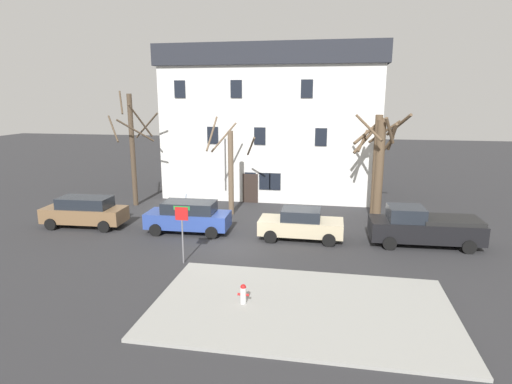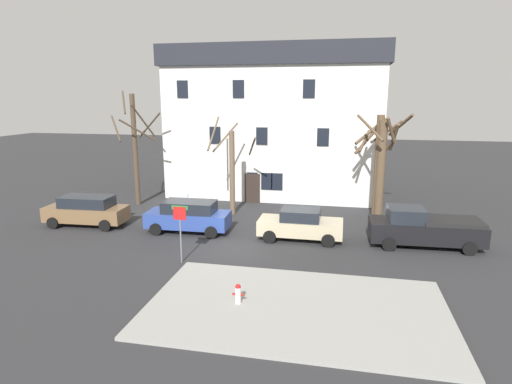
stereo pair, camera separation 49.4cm
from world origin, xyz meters
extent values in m
plane|color=#2D2D30|center=(0.00, 0.00, 0.00)|extent=(120.00, 120.00, 0.00)
cube|color=#999993|center=(3.91, -5.90, 0.06)|extent=(10.67, 6.33, 0.12)
cube|color=white|center=(0.15, 13.49, 4.80)|extent=(15.69, 8.30, 9.60)
cube|color=#23262D|center=(0.15, 13.49, 10.34)|extent=(16.19, 8.80, 1.48)
cube|color=#2D231E|center=(-0.95, 9.29, 1.05)|extent=(1.10, 0.12, 2.10)
cube|color=black|center=(-0.96, 9.30, 1.60)|extent=(0.80, 0.08, 1.20)
cube|color=black|center=(0.10, 9.30, 1.60)|extent=(0.80, 0.08, 1.20)
cube|color=black|center=(0.83, 9.30, 1.60)|extent=(0.80, 0.08, 1.20)
cube|color=black|center=(-3.66, 9.30, 4.80)|extent=(0.80, 0.08, 1.20)
cube|color=black|center=(-0.26, 9.30, 4.80)|extent=(0.80, 0.08, 1.20)
cube|color=black|center=(3.96, 9.30, 4.80)|extent=(0.80, 0.08, 1.20)
cube|color=black|center=(-5.99, 9.30, 8.00)|extent=(0.80, 0.08, 1.20)
cube|color=black|center=(-1.92, 9.30, 8.00)|extent=(0.80, 0.08, 1.20)
cube|color=black|center=(2.92, 9.30, 8.00)|extent=(0.80, 0.08, 1.20)
cylinder|color=#4C3D2D|center=(-8.78, 7.12, 3.84)|extent=(0.34, 0.34, 7.68)
cylinder|color=#4C3D2D|center=(-8.15, 8.23, 5.49)|extent=(2.34, 1.39, 1.89)
cylinder|color=#4C3D2D|center=(-9.24, 6.83, 7.10)|extent=(0.73, 1.07, 1.54)
cylinder|color=#4C3D2D|center=(-7.88, 6.77, 5.90)|extent=(0.83, 1.91, 2.25)
cylinder|color=#4C3D2D|center=(-8.02, 6.22, 5.30)|extent=(1.92, 1.63, 1.57)
cylinder|color=#4C3D2D|center=(-9.68, 6.35, 5.40)|extent=(1.68, 1.93, 1.65)
cylinder|color=brown|center=(-1.57, 6.05, 2.69)|extent=(0.35, 0.35, 5.39)
cylinder|color=brown|center=(-2.77, 6.05, 5.21)|extent=(0.13, 2.47, 2.01)
cylinder|color=brown|center=(-0.35, 6.50, 4.38)|extent=(1.03, 2.54, 1.46)
cylinder|color=brown|center=(-2.18, 6.72, 4.91)|extent=(1.49, 1.35, 1.85)
cylinder|color=brown|center=(7.44, 6.62, 3.21)|extent=(0.45, 0.45, 6.42)
cylinder|color=brown|center=(7.94, 7.01, 4.38)|extent=(0.98, 1.18, 1.61)
cylinder|color=brown|center=(7.87, 7.46, 5.34)|extent=(1.84, 1.05, 1.52)
cylinder|color=brown|center=(6.58, 6.90, 4.83)|extent=(0.75, 1.85, 1.25)
cylinder|color=brown|center=(6.82, 5.91, 5.70)|extent=(1.60, 1.44, 1.51)
cylinder|color=brown|center=(7.60, 6.44, 3.07)|extent=(0.53, 0.53, 6.14)
cylinder|color=brown|center=(8.03, 6.15, 5.53)|extent=(0.81, 1.10, 1.62)
cylinder|color=brown|center=(6.96, 7.32, 5.11)|extent=(1.98, 1.51, 2.18)
cylinder|color=brown|center=(8.26, 6.55, 5.11)|extent=(0.44, 1.50, 1.73)
cylinder|color=brown|center=(6.88, 7.26, 5.35)|extent=(1.85, 1.64, 1.48)
cylinder|color=brown|center=(8.63, 6.93, 5.81)|extent=(1.20, 2.23, 1.46)
cube|color=brown|center=(-9.37, 1.78, 0.74)|extent=(4.82, 1.96, 0.85)
cube|color=#1E232B|center=(-9.27, 1.78, 1.48)|extent=(3.01, 1.67, 0.62)
cylinder|color=black|center=(-10.94, 0.83, 0.34)|extent=(0.69, 0.25, 0.68)
cylinder|color=black|center=(-11.02, 2.57, 0.34)|extent=(0.69, 0.25, 0.68)
cylinder|color=black|center=(-7.71, 0.98, 0.34)|extent=(0.69, 0.25, 0.68)
cylinder|color=black|center=(-7.79, 2.72, 0.34)|extent=(0.69, 0.25, 0.68)
cube|color=#2D4799|center=(-3.05, 1.85, 0.74)|extent=(4.68, 1.92, 0.84)
cube|color=#1E232B|center=(-2.96, 1.85, 1.47)|extent=(2.92, 1.65, 0.62)
cylinder|color=black|center=(-4.60, 0.91, 0.34)|extent=(0.69, 0.24, 0.68)
cylinder|color=black|center=(-4.65, 2.70, 0.34)|extent=(0.69, 0.24, 0.68)
cylinder|color=black|center=(-1.45, 1.00, 0.34)|extent=(0.69, 0.24, 0.68)
cylinder|color=black|center=(-1.50, 2.79, 0.34)|extent=(0.69, 0.24, 0.68)
cube|color=#C6B793|center=(3.27, 1.80, 0.71)|extent=(4.43, 1.81, 0.77)
cube|color=#1E232B|center=(3.27, 1.80, 1.38)|extent=(2.04, 1.59, 0.58)
cylinder|color=black|center=(1.76, 0.90, 0.34)|extent=(0.68, 0.22, 0.68)
cylinder|color=black|center=(1.76, 2.70, 0.34)|extent=(0.68, 0.22, 0.68)
cylinder|color=black|center=(4.77, 0.89, 0.34)|extent=(0.68, 0.22, 0.68)
cylinder|color=black|center=(4.78, 2.70, 0.34)|extent=(0.68, 0.22, 0.68)
cube|color=black|center=(9.59, 2.01, 0.81)|extent=(5.56, 2.19, 0.98)
cube|color=#1E232B|center=(8.60, 1.98, 1.65)|extent=(1.82, 1.81, 0.70)
cube|color=black|center=(10.79, 2.06, 1.40)|extent=(2.93, 2.01, 0.20)
cylinder|color=black|center=(7.76, 0.95, 0.34)|extent=(0.69, 0.25, 0.68)
cylinder|color=black|center=(7.68, 2.94, 0.34)|extent=(0.69, 0.25, 0.68)
cylinder|color=black|center=(11.49, 1.09, 0.34)|extent=(0.69, 0.25, 0.68)
cylinder|color=black|center=(11.41, 3.08, 0.34)|extent=(0.69, 0.25, 0.68)
cylinder|color=silver|center=(1.80, -6.08, 0.43)|extent=(0.22, 0.22, 0.61)
sphere|color=red|center=(1.80, -6.08, 0.75)|extent=(0.21, 0.21, 0.21)
cylinder|color=red|center=(1.64, -6.08, 0.46)|extent=(0.10, 0.09, 0.09)
cylinder|color=red|center=(1.96, -6.08, 0.46)|extent=(0.10, 0.09, 0.09)
cylinder|color=slate|center=(-1.76, -2.53, 1.33)|extent=(0.07, 0.07, 2.65)
cube|color=red|center=(-1.76, -2.55, 2.35)|extent=(0.60, 0.03, 0.60)
cube|color=#1E8C38|center=(-1.76, -2.51, 2.60)|extent=(0.76, 0.02, 0.18)
torus|color=black|center=(-4.21, 6.89, 0.36)|extent=(0.71, 0.14, 0.71)
torus|color=black|center=(-5.24, 6.76, 0.36)|extent=(0.71, 0.14, 0.71)
cylinder|color=#1E4C8C|center=(-4.73, 6.83, 0.58)|extent=(0.99, 0.17, 0.19)
cylinder|color=#1E4C8C|center=(-4.92, 6.80, 0.81)|extent=(0.09, 0.05, 0.45)
camera|label=1|loc=(4.80, -19.92, 7.44)|focal=29.73mm
camera|label=2|loc=(5.28, -19.82, 7.44)|focal=29.73mm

